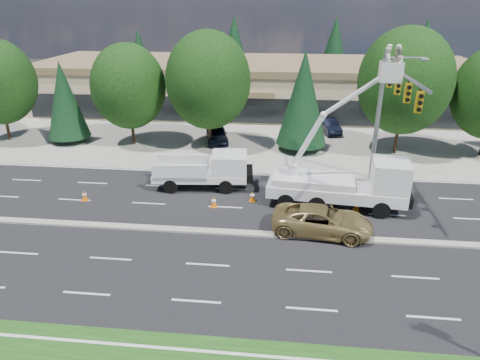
# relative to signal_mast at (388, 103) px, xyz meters

# --- Properties ---
(ground) EXTENTS (140.00, 140.00, 0.00)m
(ground) POSITION_rel_signal_mast_xyz_m (-10.03, -7.04, -6.06)
(ground) COLOR black
(ground) RESTS_ON ground
(concrete_apron) EXTENTS (140.00, 22.00, 0.01)m
(concrete_apron) POSITION_rel_signal_mast_xyz_m (-10.03, 12.96, -6.05)
(concrete_apron) COLOR gray
(concrete_apron) RESTS_ON ground
(road_median) EXTENTS (120.00, 0.55, 0.12)m
(road_median) POSITION_rel_signal_mast_xyz_m (-10.03, -7.04, -6.00)
(road_median) COLOR gray
(road_median) RESTS_ON ground
(strip_mall) EXTENTS (50.40, 15.40, 5.50)m
(strip_mall) POSITION_rel_signal_mast_xyz_m (-10.03, 22.93, -3.23)
(strip_mall) COLOR tan
(strip_mall) RESTS_ON ground
(tree_front_b) EXTENTS (3.69, 3.69, 7.28)m
(tree_front_b) POSITION_rel_signal_mast_xyz_m (-26.03, 7.96, -2.15)
(tree_front_b) COLOR #332114
(tree_front_b) RESTS_ON ground
(tree_front_c) EXTENTS (6.39, 6.39, 8.87)m
(tree_front_c) POSITION_rel_signal_mast_xyz_m (-20.03, 7.96, -0.86)
(tree_front_c) COLOR #332114
(tree_front_c) RESTS_ON ground
(tree_front_d) EXTENTS (7.18, 7.18, 9.97)m
(tree_front_d) POSITION_rel_signal_mast_xyz_m (-13.03, 7.96, -0.22)
(tree_front_d) COLOR #332114
(tree_front_d) RESTS_ON ground
(tree_front_e) EXTENTS (4.30, 4.30, 8.47)m
(tree_front_e) POSITION_rel_signal_mast_xyz_m (-5.03, 7.96, -1.51)
(tree_front_e) COLOR #332114
(tree_front_e) RESTS_ON ground
(tree_front_f) EXTENTS (7.47, 7.47, 10.36)m
(tree_front_f) POSITION_rel_signal_mast_xyz_m (2.97, 7.96, 0.01)
(tree_front_f) COLOR #332114
(tree_front_f) RESTS_ON ground
(tree_back_a) EXTENTS (4.17, 4.17, 8.22)m
(tree_back_a) POSITION_rel_signal_mast_xyz_m (-28.03, 34.96, -1.65)
(tree_back_a) COLOR #332114
(tree_back_a) RESTS_ON ground
(tree_back_b) EXTENTS (5.14, 5.14, 10.14)m
(tree_back_b) POSITION_rel_signal_mast_xyz_m (-14.03, 34.96, -0.62)
(tree_back_b) COLOR #332114
(tree_back_b) RESTS_ON ground
(tree_back_c) EXTENTS (5.10, 5.10, 10.06)m
(tree_back_c) POSITION_rel_signal_mast_xyz_m (-0.03, 34.96, -0.66)
(tree_back_c) COLOR #332114
(tree_back_c) RESTS_ON ground
(tree_back_d) EXTENTS (5.00, 5.00, 9.85)m
(tree_back_d) POSITION_rel_signal_mast_xyz_m (11.97, 34.96, -0.77)
(tree_back_d) COLOR #332114
(tree_back_d) RESTS_ON ground
(signal_mast) EXTENTS (2.76, 10.16, 9.00)m
(signal_mast) POSITION_rel_signal_mast_xyz_m (0.00, 0.00, 0.00)
(signal_mast) COLOR gray
(signal_mast) RESTS_ON ground
(utility_pickup) EXTENTS (6.61, 2.98, 2.46)m
(utility_pickup) POSITION_rel_signal_mast_xyz_m (-11.70, -0.80, -5.04)
(utility_pickup) COLOR white
(utility_pickup) RESTS_ON ground
(bucket_truck) EXTENTS (8.69, 3.41, 9.93)m
(bucket_truck) POSITION_rel_signal_mast_xyz_m (-2.38, -2.92, -3.95)
(bucket_truck) COLOR white
(bucket_truck) RESTS_ON ground
(traffic_cone_a) EXTENTS (0.40, 0.40, 0.70)m
(traffic_cone_a) POSITION_rel_signal_mast_xyz_m (-19.31, -3.81, -5.72)
(traffic_cone_a) COLOR orange
(traffic_cone_a) RESTS_ON ground
(traffic_cone_b) EXTENTS (0.40, 0.40, 0.70)m
(traffic_cone_b) POSITION_rel_signal_mast_xyz_m (-10.76, -3.85, -5.72)
(traffic_cone_b) COLOR orange
(traffic_cone_b) RESTS_ON ground
(traffic_cone_c) EXTENTS (0.40, 0.40, 0.70)m
(traffic_cone_c) POSITION_rel_signal_mast_xyz_m (-8.39, -2.76, -5.72)
(traffic_cone_c) COLOR orange
(traffic_cone_c) RESTS_ON ground
(traffic_cone_d) EXTENTS (0.40, 0.40, 0.70)m
(traffic_cone_d) POSITION_rel_signal_mast_xyz_m (-1.83, -3.38, -5.72)
(traffic_cone_d) COLOR orange
(traffic_cone_d) RESTS_ON ground
(minivan) EXTENTS (5.83, 3.19, 1.55)m
(minivan) POSITION_rel_signal_mast_xyz_m (-4.19, -6.44, -5.28)
(minivan) COLOR #A78E51
(minivan) RESTS_ON ground
(parked_car_west) EXTENTS (2.86, 4.88, 1.56)m
(parked_car_west) POSITION_rel_signal_mast_xyz_m (-12.65, 9.45, -5.28)
(parked_car_west) COLOR black
(parked_car_west) RESTS_ON ground
(parked_car_east) EXTENTS (2.37, 4.33, 1.35)m
(parked_car_east) POSITION_rel_signal_mast_xyz_m (-2.14, 13.51, -5.38)
(parked_car_east) COLOR black
(parked_car_east) RESTS_ON ground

